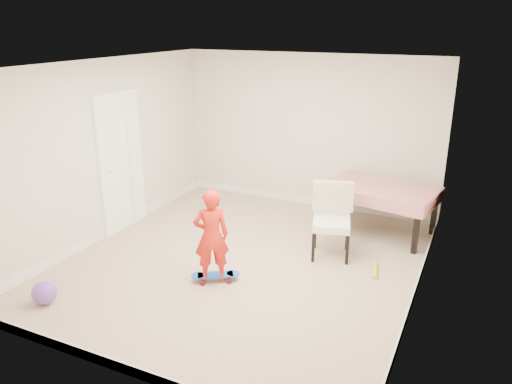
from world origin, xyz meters
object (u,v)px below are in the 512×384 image
at_px(skateboard, 216,277).
at_px(dining_chair, 332,222).
at_px(dining_table, 380,209).
at_px(balloon, 44,293).
at_px(child, 211,239).

bearing_deg(skateboard, dining_chair, 17.68).
height_order(dining_table, skateboard, dining_table).
bearing_deg(skateboard, dining_table, 25.29).
bearing_deg(dining_table, balloon, -118.98).
distance_m(skateboard, child, 0.55).
relative_size(dining_table, dining_chair, 1.57).
distance_m(child, balloon, 2.01).
xyz_separation_m(skateboard, child, (-0.02, -0.04, 0.55)).
height_order(dining_chair, skateboard, dining_chair).
bearing_deg(dining_chair, balloon, -150.76).
relative_size(dining_table, skateboard, 2.61).
distance_m(dining_chair, skateboard, 1.75).
relative_size(skateboard, child, 0.51).
height_order(dining_table, child, child).
bearing_deg(skateboard, balloon, -171.74).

